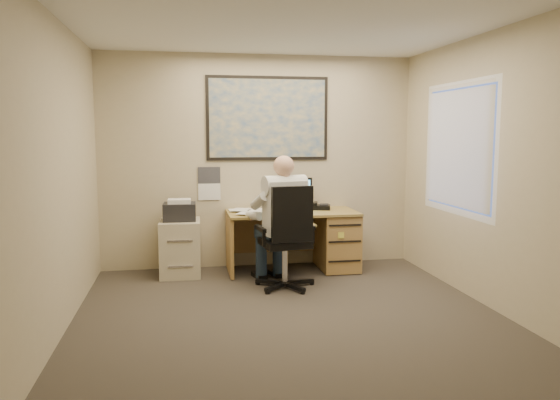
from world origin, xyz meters
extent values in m
cube|color=#37322A|center=(0.00, 0.00, 0.00)|extent=(4.00, 4.50, 0.00)
cube|color=white|center=(0.00, 0.00, 2.70)|extent=(4.00, 4.50, 0.00)
cube|color=#C1B392|center=(0.00, 2.25, 1.35)|extent=(4.00, 0.00, 2.70)
cube|color=#C1B392|center=(0.00, -2.25, 1.35)|extent=(4.00, 0.00, 2.70)
cube|color=#C1B392|center=(-2.00, 0.00, 1.35)|extent=(0.00, 4.50, 2.70)
cube|color=#C1B392|center=(2.00, 0.00, 1.35)|extent=(0.00, 4.50, 2.70)
cube|color=#A18745|center=(0.36, 1.88, 0.73)|extent=(1.60, 0.75, 0.03)
cube|color=tan|center=(0.94, 1.88, 0.36)|extent=(0.45, 0.70, 0.70)
cube|color=tan|center=(-0.42, 1.88, 0.36)|extent=(0.04, 0.70, 0.70)
cube|color=tan|center=(0.36, 2.22, 0.45)|extent=(1.55, 0.03, 0.55)
cylinder|color=black|center=(0.39, 2.02, 0.76)|extent=(0.20, 0.20, 0.02)
cube|color=black|center=(0.39, 2.00, 0.97)|extent=(0.49, 0.05, 0.37)
cube|color=#54B9E5|center=(0.39, 1.98, 0.97)|extent=(0.44, 0.02, 0.32)
cube|color=#A18745|center=(0.26, 1.43, 0.66)|extent=(0.55, 0.30, 0.02)
cube|color=beige|center=(0.26, 1.43, 0.68)|extent=(0.43, 0.14, 0.02)
cube|color=black|center=(0.76, 1.99, 0.78)|extent=(0.27, 0.25, 0.06)
cylinder|color=silver|center=(0.01, 1.86, 0.83)|extent=(0.07, 0.07, 0.15)
cylinder|color=white|center=(0.08, 1.91, 0.80)|extent=(0.08, 0.08, 0.09)
cube|color=white|center=(-0.09, 1.88, 0.76)|extent=(0.60, 0.56, 0.02)
cube|color=#1E4C93|center=(0.11, 2.23, 1.90)|extent=(1.56, 0.03, 1.06)
cube|color=white|center=(-0.64, 2.24, 1.08)|extent=(0.28, 0.01, 0.42)
cube|color=beige|center=(-1.01, 1.92, 0.34)|extent=(0.50, 0.59, 0.67)
cube|color=black|center=(-1.01, 1.92, 0.78)|extent=(0.39, 0.35, 0.21)
cube|color=white|center=(-1.01, 1.90, 0.91)|extent=(0.27, 0.22, 0.05)
cylinder|color=silver|center=(0.14, 1.16, 0.27)|extent=(0.06, 0.06, 0.43)
cube|color=black|center=(0.14, 1.16, 0.51)|extent=(0.56, 0.56, 0.08)
cube|color=black|center=(0.10, 0.92, 0.86)|extent=(0.46, 0.13, 0.59)
camera|label=1|loc=(-0.96, -4.68, 1.72)|focal=35.00mm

